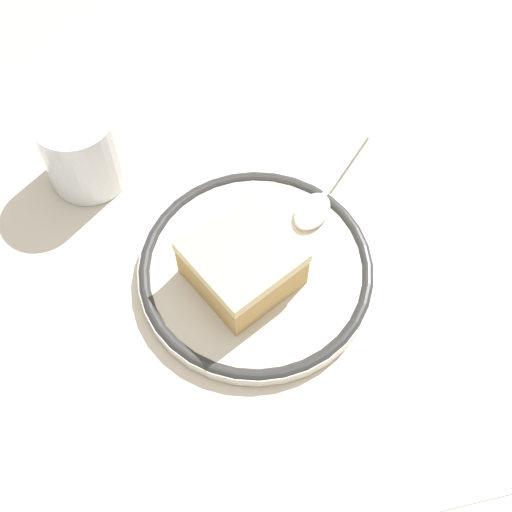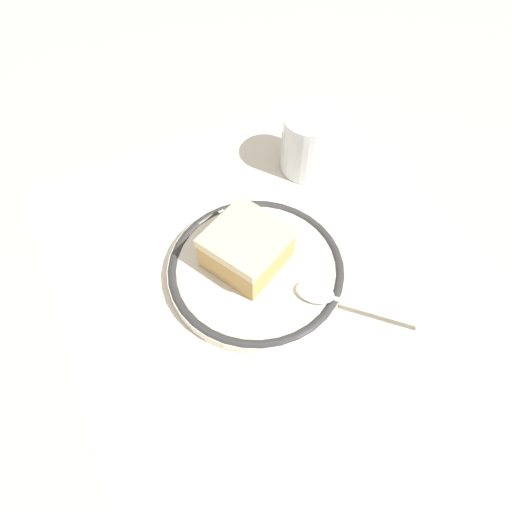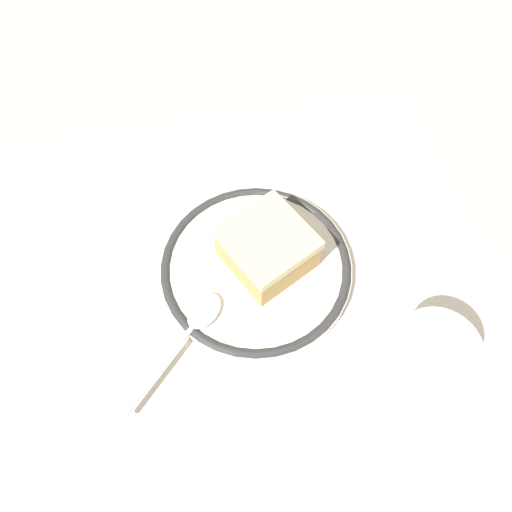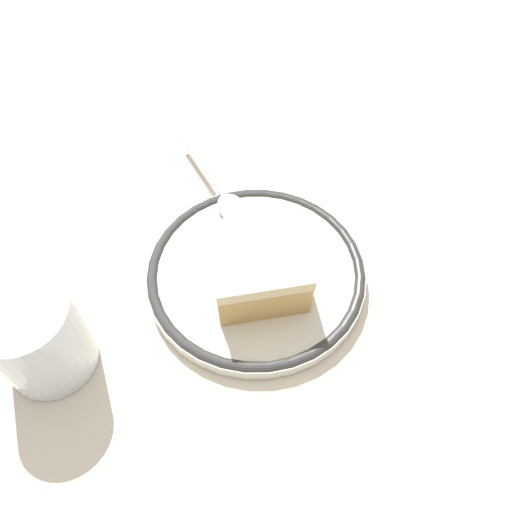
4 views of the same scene
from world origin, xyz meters
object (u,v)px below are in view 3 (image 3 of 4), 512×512
(cup, at_px, (424,364))
(napkin, at_px, (86,324))
(cake_slice, at_px, (267,248))
(spoon, at_px, (195,324))
(plate, at_px, (256,268))

(cup, relative_size, napkin, 0.55)
(cake_slice, relative_size, napkin, 0.72)
(cake_slice, xyz_separation_m, napkin, (0.18, 0.03, -0.03))
(spoon, bearing_deg, cake_slice, -145.27)
(plate, relative_size, cup, 2.46)
(plate, relative_size, cake_slice, 1.89)
(cake_slice, relative_size, spoon, 0.93)
(cake_slice, height_order, napkin, cake_slice)
(cup, bearing_deg, plate, -47.40)
(cake_slice, xyz_separation_m, cup, (-0.11, 0.13, -0.00))
(plate, xyz_separation_m, cup, (-0.12, 0.13, 0.03))
(spoon, distance_m, cup, 0.20)
(cup, bearing_deg, napkin, -20.00)
(napkin, bearing_deg, cup, 160.00)
(cake_slice, height_order, cup, cup)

